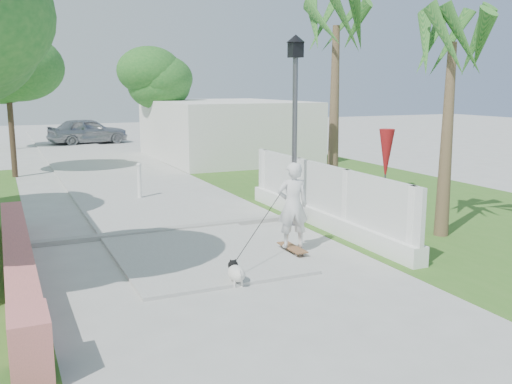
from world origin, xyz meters
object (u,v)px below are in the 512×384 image
bollard (139,180)px  parked_car (88,131)px  patio_umbrella (386,155)px  skateboarder (266,222)px  street_lamp (295,123)px  dog (236,272)px

bollard → parked_car: bearing=86.7°
bollard → patio_umbrella: (4.60, -5.50, 1.10)m
bollard → patio_umbrella: size_ratio=0.47×
patio_umbrella → parked_car: (-3.60, 22.65, -0.94)m
bollard → skateboarder: (0.78, -6.99, 0.21)m
parked_car → street_lamp: bearing=173.7°
patio_umbrella → skateboarder: 4.20m
patio_umbrella → skateboarder: (-3.82, -1.49, -0.90)m
patio_umbrella → dog: size_ratio=3.91×
street_lamp → bollard: street_lamp is taller
bollard → parked_car: parked_car is taller
bollard → dog: bollard is taller
skateboarder → dog: skateboarder is taller
street_lamp → dog: bearing=-130.6°
bollard → skateboarder: 7.04m
street_lamp → patio_umbrella: 2.27m
street_lamp → dog: size_ratio=7.55×
bollard → skateboarder: size_ratio=0.52×
parked_car → skateboarder: bearing=168.7°
bollard → patio_umbrella: patio_umbrella is taller
dog → parked_car: (1.19, 25.02, 0.52)m
bollard → patio_umbrella: bearing=-50.1°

